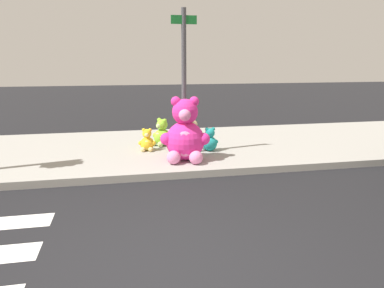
# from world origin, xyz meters

# --- Properties ---
(ground_plane) EXTENTS (60.00, 60.00, 0.00)m
(ground_plane) POSITION_xyz_m (0.00, 0.00, 0.00)
(ground_plane) COLOR black
(sidewalk) EXTENTS (28.00, 4.40, 0.15)m
(sidewalk) POSITION_xyz_m (0.00, 5.20, 0.07)
(sidewalk) COLOR #9E9B93
(sidewalk) RESTS_ON ground_plane
(sign_pole) EXTENTS (0.56, 0.11, 3.20)m
(sign_pole) POSITION_xyz_m (1.00, 4.40, 1.85)
(sign_pole) COLOR #4C4C51
(sign_pole) RESTS_ON sidewalk
(plush_pink_large) EXTENTS (1.04, 0.96, 1.37)m
(plush_pink_large) POSITION_xyz_m (0.91, 3.81, 0.70)
(plush_pink_large) COLOR #F22D93
(plush_pink_large) RESTS_ON sidewalk
(plush_lime) EXTENTS (0.50, 0.49, 0.69)m
(plush_lime) POSITION_xyz_m (0.57, 5.26, 0.43)
(plush_lime) COLOR #8CD133
(plush_lime) RESTS_ON sidewalk
(plush_yellow) EXTENTS (0.41, 0.38, 0.54)m
(plush_yellow) POSITION_xyz_m (0.17, 4.81, 0.37)
(plush_yellow) COLOR yellow
(plush_yellow) RESTS_ON sidewalk
(plush_tan) EXTENTS (0.46, 0.46, 0.64)m
(plush_tan) POSITION_xyz_m (1.38, 5.39, 0.41)
(plush_tan) COLOR tan
(plush_tan) RESTS_ON sidewalk
(plush_teal) EXTENTS (0.44, 0.39, 0.57)m
(plush_teal) POSITION_xyz_m (1.63, 4.51, 0.38)
(plush_teal) COLOR teal
(plush_teal) RESTS_ON sidewalk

